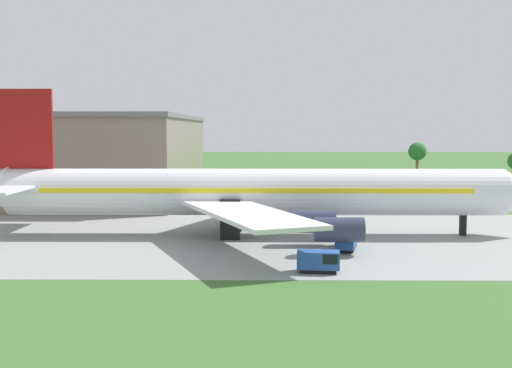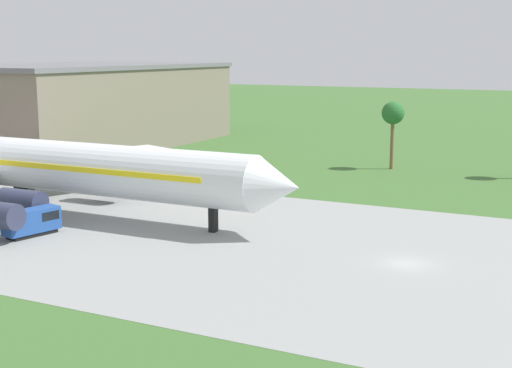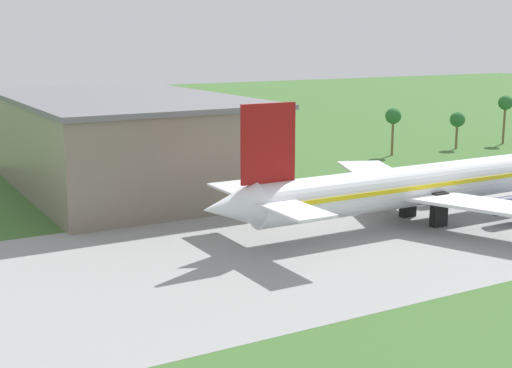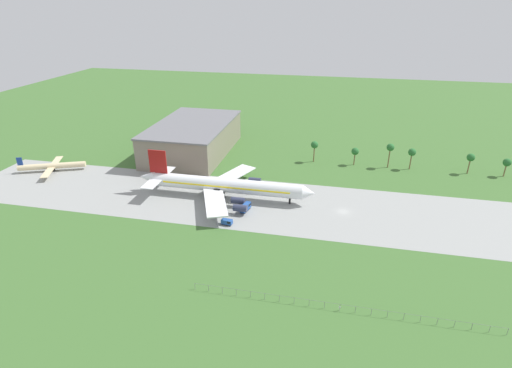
# 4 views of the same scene
# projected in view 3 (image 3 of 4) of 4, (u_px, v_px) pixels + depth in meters

# --- Properties ---
(jet_airliner) EXTENTS (74.06, 51.31, 18.38)m
(jet_airliner) POSITION_uv_depth(u_px,v_px,m) (434.00, 183.00, 103.46)
(jet_airliner) COLOR white
(jet_airliner) RESTS_ON ground_plane
(terminal_building) EXTENTS (36.72, 61.20, 16.07)m
(terminal_building) POSITION_uv_depth(u_px,v_px,m) (121.00, 140.00, 128.80)
(terminal_building) COLOR slate
(terminal_building) RESTS_ON ground_plane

